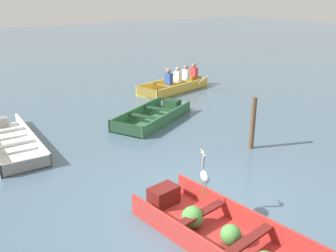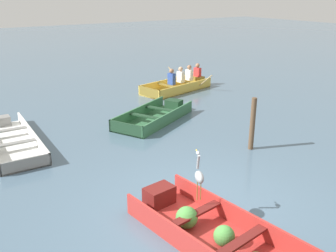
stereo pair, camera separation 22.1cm
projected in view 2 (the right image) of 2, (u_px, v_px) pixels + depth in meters
The scene contains 7 objects.
ground_plane at pixel (198, 210), 6.85m from camera, with size 80.00×80.00×0.00m, color slate.
dinghy_red_foreground at pixel (211, 232), 5.99m from camera, with size 1.60×3.35×0.41m.
skiff_green_near_moored at pixel (156, 116), 11.65m from camera, with size 3.12×2.35×0.36m.
skiff_white_mid_moored at pixel (10, 139), 9.86m from camera, with size 1.22×3.63×0.30m.
rowboat_yellow_with_crew at pixel (180, 84), 15.15m from camera, with size 3.19×2.34×0.93m.
heron_on_dinghy at pixel (199, 175), 6.26m from camera, with size 0.26×0.44×0.84m.
mooring_post at pixel (252, 124), 9.29m from camera, with size 0.13×0.13×1.34m, color brown.
Camera 2 is at (-3.68, -4.66, 3.78)m, focal length 40.00 mm.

